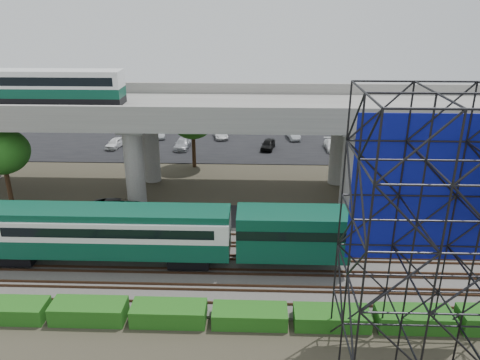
{
  "coord_description": "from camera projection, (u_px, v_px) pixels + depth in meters",
  "views": [
    {
      "loc": [
        1.22,
        -28.0,
        18.79
      ],
      "look_at": [
        0.04,
        6.0,
        5.45
      ],
      "focal_mm": 35.0,
      "sensor_mm": 36.0,
      "label": 1
    }
  ],
  "objects": [
    {
      "name": "suv",
      "position": [
        118.0,
        208.0,
        42.81
      ],
      "size": [
        5.44,
        2.84,
        1.46
      ],
      "primitive_type": "imported",
      "rotation": [
        0.0,
        0.0,
        1.49
      ],
      "color": "black",
      "rests_on": "service_road"
    },
    {
      "name": "commuter_train",
      "position": [
        129.0,
        231.0,
        34.02
      ],
      "size": [
        29.3,
        3.06,
        4.3
      ],
      "color": "black",
      "rests_on": "rail_tracks"
    },
    {
      "name": "parked_cars",
      "position": [
        254.0,
        139.0,
        63.73
      ],
      "size": [
        36.76,
        9.68,
        1.3
      ],
      "color": "white",
      "rests_on": "parking_lot"
    },
    {
      "name": "scaffold_tower",
      "position": [
        444.0,
        250.0,
        22.46
      ],
      "size": [
        9.36,
        6.36,
        15.0
      ],
      "color": "black",
      "rests_on": "ground"
    },
    {
      "name": "trees",
      "position": [
        196.0,
        141.0,
        46.11
      ],
      "size": [
        40.94,
        16.94,
        7.69
      ],
      "color": "#382314",
      "rests_on": "ground"
    },
    {
      "name": "ground",
      "position": [
        236.0,
        283.0,
        32.95
      ],
      "size": [
        140.0,
        140.0,
        0.0
      ],
      "primitive_type": "plane",
      "color": "#474233",
      "rests_on": "ground"
    },
    {
      "name": "parking_lot",
      "position": [
        247.0,
        143.0,
        64.57
      ],
      "size": [
        90.0,
        18.0,
        0.08
      ],
      "primitive_type": "cube",
      "color": "black",
      "rests_on": "ground"
    },
    {
      "name": "hedge_strip",
      "position": [
        250.0,
        315.0,
        28.71
      ],
      "size": [
        34.6,
        1.8,
        1.2
      ],
      "color": "#125012",
      "rests_on": "ground"
    },
    {
      "name": "overpass",
      "position": [
        230.0,
        115.0,
        44.88
      ],
      "size": [
        80.0,
        12.0,
        12.4
      ],
      "color": "#9E9B93",
      "rests_on": "ground"
    },
    {
      "name": "rail_tracks",
      "position": [
        238.0,
        264.0,
        34.71
      ],
      "size": [
        90.0,
        9.52,
        0.16
      ],
      "color": "#472D1E",
      "rests_on": "ballast_bed"
    },
    {
      "name": "harbor_water",
      "position": [
        249.0,
        108.0,
        85.05
      ],
      "size": [
        140.0,
        40.0,
        0.03
      ],
      "primitive_type": "cube",
      "color": "#41586A",
      "rests_on": "ground"
    },
    {
      "name": "service_road",
      "position": [
        241.0,
        217.0,
        42.71
      ],
      "size": [
        90.0,
        5.0,
        0.08
      ],
      "primitive_type": "cube",
      "color": "black",
      "rests_on": "ground"
    },
    {
      "name": "ballast_bed",
      "position": [
        238.0,
        266.0,
        34.78
      ],
      "size": [
        90.0,
        12.0,
        0.2
      ],
      "primitive_type": "cube",
      "color": "slate",
      "rests_on": "ground"
    }
  ]
}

